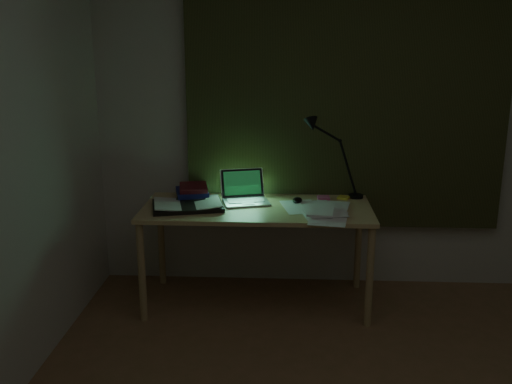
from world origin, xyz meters
TOP-DOWN VIEW (x-y plane):
  - wall_back at (0.00, 2.00)m, footprint 3.50×0.00m
  - curtain at (0.00, 1.96)m, footprint 2.20×0.06m
  - desk at (-0.59, 1.59)m, footprint 1.50×0.66m
  - laptop at (-0.67, 1.67)m, footprint 0.38×0.40m
  - open_textbook at (-1.05, 1.55)m, footprint 0.51×0.42m
  - book_stack at (-1.05, 1.77)m, footprint 0.26×0.29m
  - loose_papers at (-0.23, 1.47)m, footprint 0.38×0.40m
  - mouse at (-0.33, 1.69)m, footprint 0.08×0.11m
  - sticky_yellow at (-0.00, 1.82)m, footprint 0.10×0.10m
  - sticky_pink at (-0.14, 1.80)m, footprint 0.09×0.09m
  - desk_lamp at (0.08, 1.85)m, footprint 0.40×0.32m

SIDE VIEW (x-z plane):
  - desk at x=-0.59m, z-range 0.00..0.69m
  - sticky_yellow at x=0.00m, z-range 0.69..0.70m
  - sticky_pink at x=-0.14m, z-range 0.69..0.70m
  - loose_papers at x=-0.23m, z-range 0.69..0.71m
  - mouse at x=-0.33m, z-range 0.69..0.72m
  - open_textbook at x=-1.05m, z-range 0.69..0.73m
  - book_stack at x=-1.05m, z-range 0.69..0.79m
  - laptop at x=-0.67m, z-range 0.69..0.90m
  - desk_lamp at x=0.08m, z-range 0.69..1.24m
  - wall_back at x=0.00m, z-range 0.00..2.50m
  - curtain at x=0.00m, z-range 0.45..2.45m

